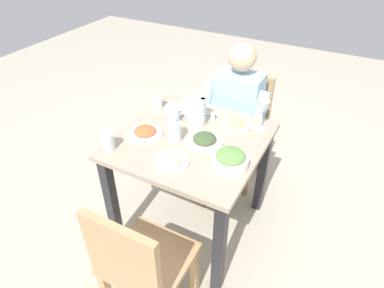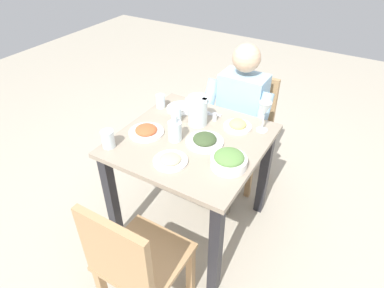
{
  "view_description": "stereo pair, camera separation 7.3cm",
  "coord_description": "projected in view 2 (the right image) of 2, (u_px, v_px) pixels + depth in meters",
  "views": [
    {
      "loc": [
        -0.77,
        1.44,
        1.88
      ],
      "look_at": [
        -0.03,
        0.05,
        0.74
      ],
      "focal_mm": 31.3,
      "sensor_mm": 36.0,
      "label": 1
    },
    {
      "loc": [
        -0.83,
        1.4,
        1.88
      ],
      "look_at": [
        -0.03,
        0.05,
        0.74
      ],
      "focal_mm": 31.3,
      "sensor_mm": 36.0,
      "label": 2
    }
  ],
  "objects": [
    {
      "name": "ground_plane",
      "position": [
        192.0,
        222.0,
        2.43
      ],
      "size": [
        8.0,
        8.0,
        0.0
      ],
      "primitive_type": "plane",
      "color": "#B7AD99"
    },
    {
      "name": "water_glass_far_left",
      "position": [
        176.0,
        114.0,
        2.12
      ],
      "size": [
        0.07,
        0.07,
        0.1
      ],
      "primitive_type": "cylinder",
      "color": "silver",
      "rests_on": "dining_table"
    },
    {
      "name": "water_pitcher",
      "position": [
        198.0,
        110.0,
        2.06
      ],
      "size": [
        0.16,
        0.12,
        0.19
      ],
      "color": "silver",
      "rests_on": "dining_table"
    },
    {
      "name": "plate_yoghurt",
      "position": [
        181.0,
        107.0,
        2.26
      ],
      "size": [
        0.19,
        0.19,
        0.04
      ],
      "color": "white",
      "rests_on": "dining_table"
    },
    {
      "name": "chair_far",
      "position": [
        133.0,
        262.0,
        1.61
      ],
      "size": [
        0.4,
        0.4,
        0.85
      ],
      "color": "tan",
      "rests_on": "ground_plane"
    },
    {
      "name": "knife_near",
      "position": [
        207.0,
        114.0,
        2.21
      ],
      "size": [
        0.18,
        0.07,
        0.01
      ],
      "primitive_type": "cube",
      "rotation": [
        0.0,
        0.0,
        0.31
      ],
      "color": "silver",
      "rests_on": "dining_table"
    },
    {
      "name": "water_glass_near_right",
      "position": [
        161.0,
        101.0,
        2.26
      ],
      "size": [
        0.06,
        0.06,
        0.09
      ],
      "primitive_type": "cylinder",
      "color": "silver",
      "rests_on": "dining_table"
    },
    {
      "name": "water_glass_by_pitcher",
      "position": [
        108.0,
        139.0,
        1.89
      ],
      "size": [
        0.07,
        0.07,
        0.1
      ],
      "primitive_type": "cylinder",
      "color": "silver",
      "rests_on": "dining_table"
    },
    {
      "name": "fork_near",
      "position": [
        198.0,
        110.0,
        2.25
      ],
      "size": [
        0.17,
        0.03,
        0.01
      ],
      "primitive_type": "cube",
      "rotation": [
        0.0,
        0.0,
        0.02
      ],
      "color": "silver",
      "rests_on": "dining_table"
    },
    {
      "name": "plate_fries",
      "position": [
        238.0,
        125.0,
        2.07
      ],
      "size": [
        0.17,
        0.17,
        0.05
      ],
      "color": "white",
      "rests_on": "dining_table"
    },
    {
      "name": "salt_shaker",
      "position": [
        215.0,
        117.0,
        2.13
      ],
      "size": [
        0.03,
        0.03,
        0.05
      ],
      "color": "white",
      "rests_on": "dining_table"
    },
    {
      "name": "salad_bowl",
      "position": [
        229.0,
        160.0,
        1.75
      ],
      "size": [
        0.19,
        0.19,
        0.09
      ],
      "color": "white",
      "rests_on": "dining_table"
    },
    {
      "name": "oil_carafe",
      "position": [
        175.0,
        132.0,
        1.94
      ],
      "size": [
        0.08,
        0.08,
        0.16
      ],
      "color": "silver",
      "rests_on": "dining_table"
    },
    {
      "name": "diner_near",
      "position": [
        236.0,
        120.0,
        2.39
      ],
      "size": [
        0.48,
        0.53,
        1.15
      ],
      "color": "#9EC6E0",
      "rests_on": "ground_plane"
    },
    {
      "name": "wine_glass",
      "position": [
        265.0,
        110.0,
        1.97
      ],
      "size": [
        0.08,
        0.08,
        0.2
      ],
      "color": "silver",
      "rests_on": "dining_table"
    },
    {
      "name": "plate_rice_curry",
      "position": [
        146.0,
        131.0,
        2.02
      ],
      "size": [
        0.21,
        0.21,
        0.05
      ],
      "color": "white",
      "rests_on": "dining_table"
    },
    {
      "name": "chair_near",
      "position": [
        245.0,
        124.0,
        2.61
      ],
      "size": [
        0.4,
        0.4,
        0.85
      ],
      "color": "tan",
      "rests_on": "ground_plane"
    },
    {
      "name": "plate_beans",
      "position": [
        170.0,
        160.0,
        1.8
      ],
      "size": [
        0.19,
        0.19,
        0.04
      ],
      "color": "white",
      "rests_on": "dining_table"
    },
    {
      "name": "plate_dolmas",
      "position": [
        204.0,
        140.0,
        1.94
      ],
      "size": [
        0.22,
        0.22,
        0.06
      ],
      "color": "white",
      "rests_on": "dining_table"
    },
    {
      "name": "dining_table",
      "position": [
        192.0,
        156.0,
        2.07
      ],
      "size": [
        0.84,
        0.84,
        0.74
      ],
      "color": "gray",
      "rests_on": "ground_plane"
    }
  ]
}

